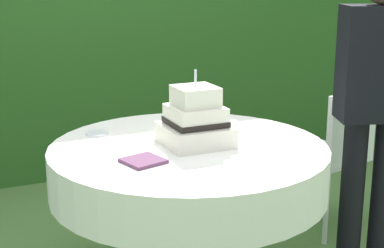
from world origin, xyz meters
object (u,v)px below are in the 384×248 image
wedding_cake (196,121)px  serving_plate_near (225,123)px  garden_chair (336,147)px  standing_person (375,104)px  napkin_stack (143,161)px  serving_plate_far (97,133)px  cake_table (189,169)px

wedding_cake → serving_plate_near: 0.40m
garden_chair → standing_person: standing_person is taller
wedding_cake → napkin_stack: wedding_cake is taller
serving_plate_far → serving_plate_near: bearing=-7.2°
napkin_stack → garden_chair: garden_chair is taller
garden_chair → serving_plate_far: bearing=177.8°
napkin_stack → standing_person: bearing=-2.7°
wedding_cake → serving_plate_far: 0.52m
serving_plate_near → wedding_cake: bearing=-137.5°
wedding_cake → garden_chair: 1.14m
wedding_cake → serving_plate_far: (-0.38, 0.35, -0.10)m
standing_person → wedding_cake: bearing=166.0°
serving_plate_near → standing_person: bearing=-39.7°
serving_plate_far → garden_chair: garden_chair is taller
cake_table → standing_person: bearing=-12.5°
standing_person → serving_plate_far: bearing=155.6°
cake_table → wedding_cake: (0.04, 0.01, 0.22)m
garden_chair → standing_person: 0.66m
cake_table → serving_plate_near: serving_plate_near is taller
serving_plate_far → napkin_stack: size_ratio=0.73×
cake_table → napkin_stack: (-0.27, -0.14, 0.12)m
serving_plate_near → napkin_stack: 0.73m
serving_plate_near → standing_person: standing_person is taller
wedding_cake → standing_person: standing_person is taller
wedding_cake → standing_person: 0.89m
napkin_stack → cake_table: bearing=27.8°
cake_table → napkin_stack: napkin_stack is taller
serving_plate_near → napkin_stack: (-0.60, -0.42, 0.00)m
wedding_cake → serving_plate_near: bearing=42.5°
napkin_stack → standing_person: 1.19m
serving_plate_near → serving_plate_far: (-0.66, 0.08, 0.00)m
cake_table → standing_person: 0.96m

